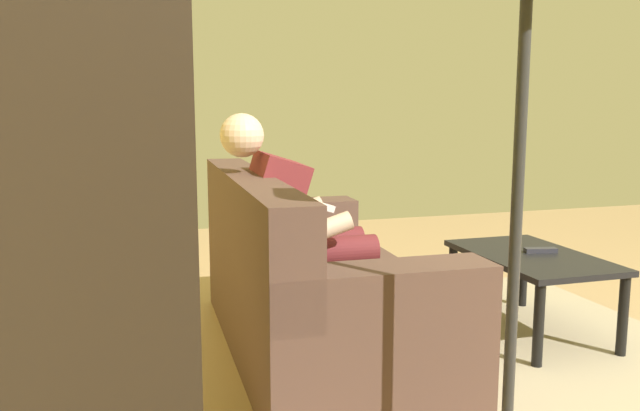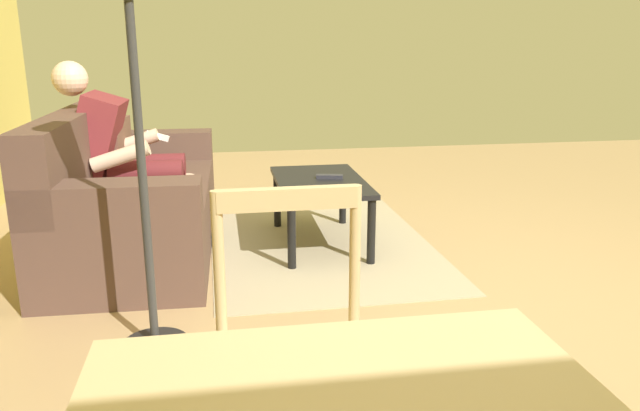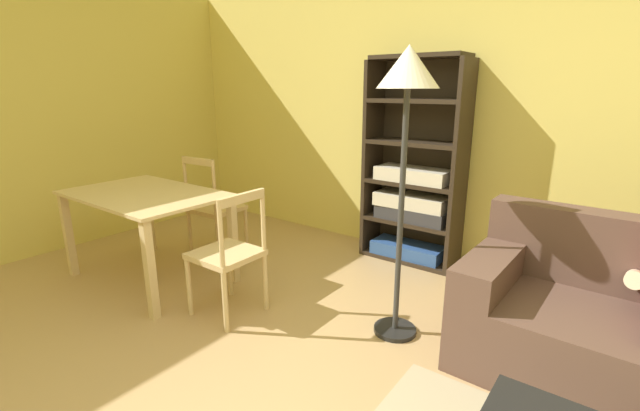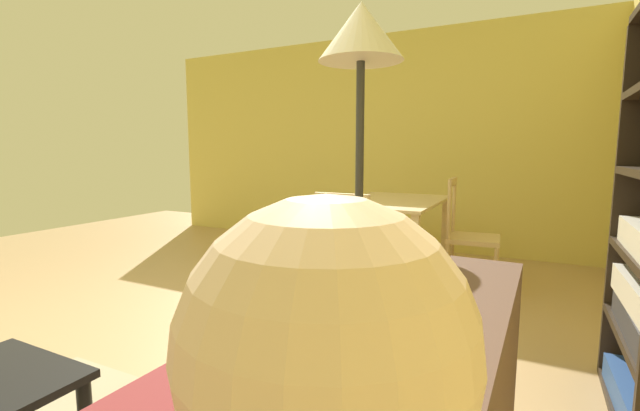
{
  "view_description": "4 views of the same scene",
  "coord_description": "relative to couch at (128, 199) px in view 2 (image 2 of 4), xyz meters",
  "views": [
    {
      "loc": [
        -1.83,
        2.53,
        1.23
      ],
      "look_at": [
        1.24,
        1.59,
        0.73
      ],
      "focal_mm": 37.89,
      "sensor_mm": 36.0,
      "label": 1
    },
    {
      "loc": [
        -2.61,
        1.09,
        1.3
      ],
      "look_at": [
        1.15,
        0.46,
        0.26
      ],
      "focal_mm": 34.49,
      "sensor_mm": 36.0,
      "label": 2
    },
    {
      "loc": [
        1.01,
        -0.94,
        1.58
      ],
      "look_at": [
        -0.46,
        1.02,
        0.9
      ],
      "focal_mm": 24.05,
      "sensor_mm": 36.0,
      "label": 3
    },
    {
      "loc": [
        1.6,
        2.07,
        1.2
      ],
      "look_at": [
        -0.46,
        1.02,
        0.9
      ],
      "focal_mm": 23.77,
      "sensor_mm": 36.0,
      "label": 4
    }
  ],
  "objects": [
    {
      "name": "ground_plane",
      "position": [
        -1.25,
        -1.66,
        -0.32
      ],
      "size": [
        9.17,
        9.17,
        0.0
      ],
      "primitive_type": "plane",
      "color": "tan"
    },
    {
      "name": "couch",
      "position": [
        0.0,
        0.0,
        0.0
      ],
      "size": [
        1.93,
        0.93,
        0.88
      ],
      "color": "brown",
      "rests_on": "ground_plane"
    },
    {
      "name": "person_lounging",
      "position": [
        0.1,
        0.03,
        0.28
      ],
      "size": [
        0.6,
        0.95,
        1.17
      ],
      "color": "maroon",
      "rests_on": "ground_plane"
    },
    {
      "name": "coffee_table",
      "position": [
        -0.1,
        -1.2,
        0.04
      ],
      "size": [
        0.91,
        0.55,
        0.43
      ],
      "color": "black",
      "rests_on": "ground_plane"
    },
    {
      "name": "tv_remote",
      "position": [
        -0.08,
        -1.27,
        0.12
      ],
      "size": [
        0.09,
        0.18,
        0.02
      ],
      "primitive_type": "cube",
      "rotation": [
        0.0,
        0.0,
        2.92
      ],
      "color": "#2D2D38",
      "rests_on": "coffee_table"
    },
    {
      "name": "dining_chair_facing_couch",
      "position": [
        -2.42,
        -0.75,
        0.13
      ],
      "size": [
        0.42,
        0.42,
        0.91
      ],
      "color": "#D1B27F",
      "rests_on": "ground_plane"
    },
    {
      "name": "area_rug",
      "position": [
        -0.1,
        -1.2,
        -0.32
      ],
      "size": [
        2.02,
        1.43,
        0.01
      ],
      "primitive_type": "cube",
      "rotation": [
        0.0,
        0.0,
        0.01
      ],
      "color": "tan",
      "rests_on": "ground_plane"
    }
  ]
}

